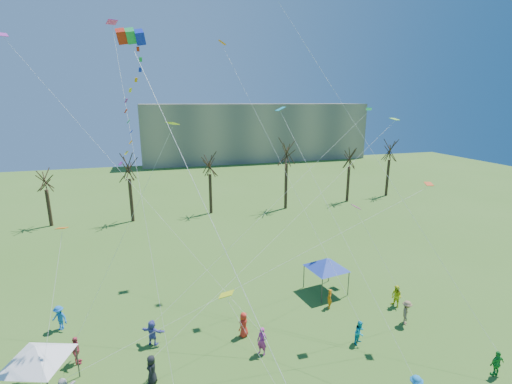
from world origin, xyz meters
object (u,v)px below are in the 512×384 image
object	(u,v)px
canopy_tent_blue	(327,263)
canopy_tent_white	(36,354)
big_box_kite	(136,109)
distant_building	(255,132)

from	to	relation	value
canopy_tent_blue	canopy_tent_white	bearing A→B (deg)	-164.39
big_box_kite	canopy_tent_blue	size ratio (longest dim) A/B	5.61
canopy_tent_white	distant_building	bearing A→B (deg)	65.71
distant_building	canopy_tent_white	size ratio (longest dim) A/B	15.35
big_box_kite	canopy_tent_white	bearing A→B (deg)	-161.31
distant_building	canopy_tent_white	xyz separation A→B (m)	(-34.19, -75.78, -4.88)
big_box_kite	canopy_tent_blue	xyz separation A→B (m)	(14.03, 3.57, -12.72)
distant_building	big_box_kite	distance (m)	79.34
distant_building	canopy_tent_white	bearing A→B (deg)	-114.29
distant_building	canopy_tent_blue	size ratio (longest dim) A/B	14.89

